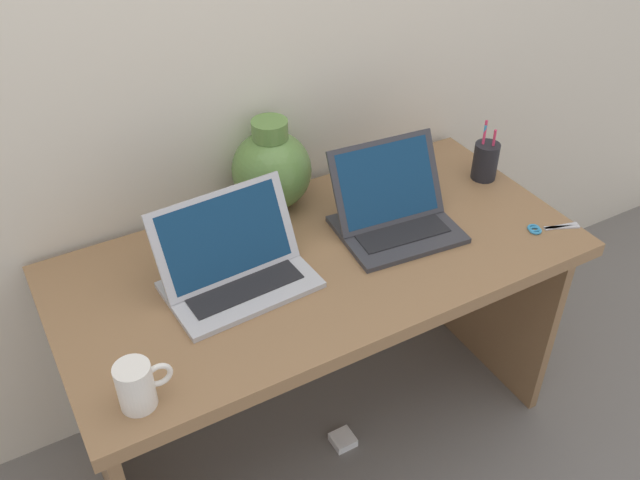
{
  "coord_description": "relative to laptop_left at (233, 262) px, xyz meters",
  "views": [
    {
      "loc": [
        -0.7,
        -1.24,
        1.85
      ],
      "look_at": [
        0.0,
        0.0,
        0.76
      ],
      "focal_mm": 39.09,
      "sensor_mm": 36.0,
      "label": 1
    }
  ],
  "objects": [
    {
      "name": "ground_plane",
      "position": [
        0.24,
        -0.02,
        -0.77
      ],
      "size": [
        6.0,
        6.0,
        0.0
      ],
      "primitive_type": "plane",
      "color": "slate"
    },
    {
      "name": "back_wall",
      "position": [
        0.24,
        0.36,
        0.43
      ],
      "size": [
        4.4,
        0.04,
        2.4
      ],
      "primitive_type": "cube",
      "color": "beige",
      "rests_on": "ground"
    },
    {
      "name": "desk",
      "position": [
        0.24,
        -0.02,
        -0.21
      ],
      "size": [
        1.38,
        0.67,
        0.71
      ],
      "color": "olive",
      "rests_on": "ground"
    },
    {
      "name": "laptop_left",
      "position": [
        0.0,
        0.0,
        0.0
      ],
      "size": [
        0.37,
        0.25,
        0.22
      ],
      "color": "#B2B2B7",
      "rests_on": "desk"
    },
    {
      "name": "laptop_right",
      "position": [
        0.47,
        0.0,
        -0.0
      ],
      "size": [
        0.34,
        0.28,
        0.22
      ],
      "color": "#333338",
      "rests_on": "desk"
    },
    {
      "name": "green_vase",
      "position": [
        0.24,
        0.26,
        0.06
      ],
      "size": [
        0.22,
        0.22,
        0.27
      ],
      "color": "#5B843D",
      "rests_on": "desk"
    },
    {
      "name": "coffee_mug",
      "position": [
        -0.33,
        -0.26,
        -0.0
      ],
      "size": [
        0.12,
        0.08,
        0.11
      ],
      "color": "white",
      "rests_on": "desk"
    },
    {
      "name": "pen_cup",
      "position": [
        0.86,
        0.07,
        0.0
      ],
      "size": [
        0.08,
        0.08,
        0.19
      ],
      "color": "black",
      "rests_on": "desk"
    },
    {
      "name": "scissors",
      "position": [
        0.83,
        -0.22,
        -0.06
      ],
      "size": [
        0.15,
        0.08,
        0.01
      ],
      "color": "#B7B7BC",
      "rests_on": "desk"
    },
    {
      "name": "power_brick",
      "position": [
        0.27,
        -0.11,
        -0.75
      ],
      "size": [
        0.07,
        0.07,
        0.03
      ],
      "primitive_type": "cube",
      "color": "white",
      "rests_on": "ground"
    }
  ]
}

